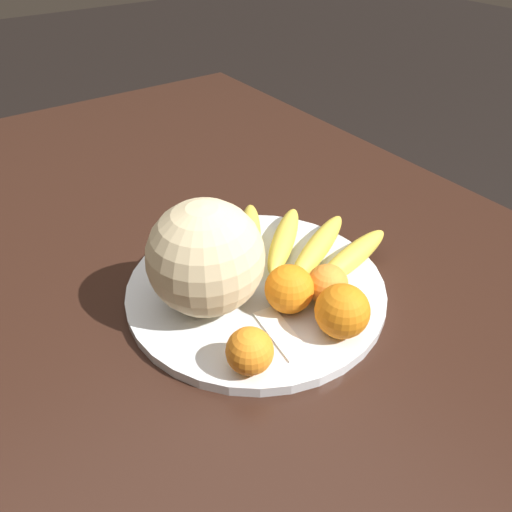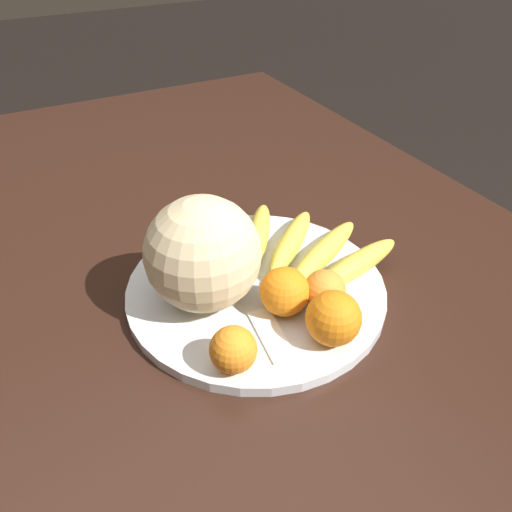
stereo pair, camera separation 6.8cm
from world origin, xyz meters
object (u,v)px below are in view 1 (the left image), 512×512
produce_tag (279,334)px  fruit_bowl (256,288)px  banana_bunch (301,245)px  orange_back_left (289,289)px  orange_front_left (342,311)px  kitchen_table (219,318)px  orange_mid_center (327,285)px  melon (206,258)px  orange_front_right (250,351)px

produce_tag → fruit_bowl: bearing=168.3°
fruit_bowl → banana_bunch: (-0.02, 0.10, 0.02)m
fruit_bowl → produce_tag: bearing=-19.1°
orange_back_left → orange_front_left: bearing=19.8°
kitchen_table → orange_mid_center: bearing=31.8°
kitchen_table → orange_back_left: bearing=17.0°
melon → produce_tag: size_ratio=1.57×
banana_bunch → orange_front_left: bearing=-146.1°
banana_bunch → orange_front_right: (0.14, -0.19, 0.01)m
orange_front_left → orange_back_left: size_ratio=1.06×
fruit_bowl → orange_back_left: orange_back_left is taller
melon → banana_bunch: size_ratio=0.61×
melon → orange_front_left: 0.18m
fruit_bowl → kitchen_table: bearing=-153.1°
fruit_bowl → orange_front_left: orange_front_left is taller
orange_front_left → orange_back_left: 0.08m
kitchen_table → orange_back_left: orange_back_left is taller
kitchen_table → orange_front_right: bearing=-19.4°
fruit_bowl → melon: melon is taller
fruit_bowl → melon: bearing=-94.5°
orange_front_right → melon: bearing=171.3°
kitchen_table → melon: melon is taller
produce_tag → orange_mid_center: bearing=106.3°
orange_front_right → produce_tag: bearing=110.6°
orange_mid_center → produce_tag: size_ratio=0.58×
fruit_bowl → banana_bunch: size_ratio=1.48×
banana_bunch → orange_back_left: size_ratio=3.80×
orange_front_right → produce_tag: (-0.02, 0.06, -0.03)m
kitchen_table → fruit_bowl: (0.06, 0.03, 0.09)m
fruit_bowl → produce_tag: size_ratio=3.78×
melon → orange_mid_center: bearing=56.2°
orange_front_right → orange_back_left: orange_back_left is taller
fruit_bowl → melon: size_ratio=2.40×
orange_back_left → kitchen_table: bearing=-163.0°
orange_mid_center → orange_front_right: bearing=-76.3°
kitchen_table → orange_mid_center: (0.14, 0.09, 0.12)m
banana_bunch → orange_front_right: size_ratio=4.40×
orange_back_left → produce_tag: 0.06m
orange_front_right → orange_mid_center: size_ratio=1.01×
produce_tag → orange_front_right: bearing=-62.0°
orange_front_left → orange_front_right: 0.13m
orange_mid_center → produce_tag: orange_mid_center is taller
banana_bunch → produce_tag: size_ratio=2.56×
melon → orange_front_right: bearing=-8.7°
fruit_bowl → banana_bunch: banana_bunch is taller
melon → produce_tag: 0.13m
fruit_bowl → banana_bunch: 0.10m
melon → orange_front_left: (0.14, 0.11, -0.04)m
orange_front_right → fruit_bowl: bearing=142.0°
melon → banana_bunch: 0.18m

